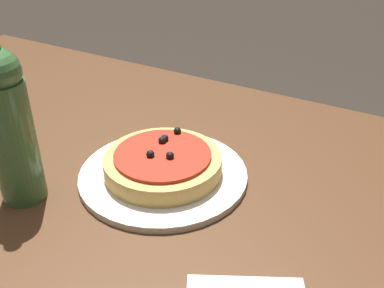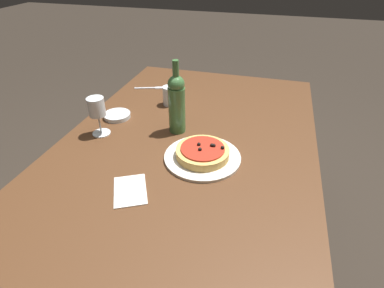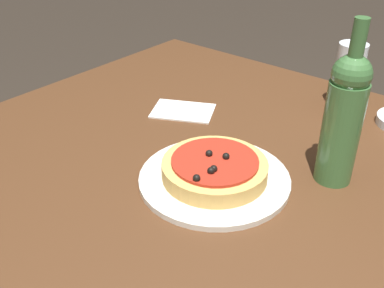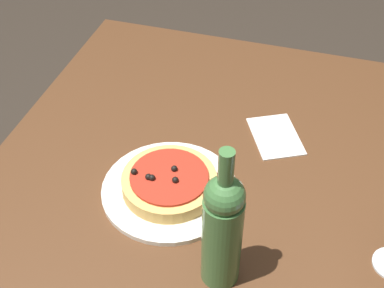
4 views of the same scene
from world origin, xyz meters
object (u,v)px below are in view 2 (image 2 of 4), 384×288
Objects in this scene: pizza at (203,152)px; wine_bottle at (177,103)px; dinner_plate at (202,157)px; side_bowl at (117,115)px; fork at (151,88)px; dining_table at (190,151)px; wine_glass at (97,109)px; water_cup at (170,96)px.

wine_bottle is at bearing 42.41° from pizza.
wine_bottle is at bearing 42.36° from dinner_plate.
side_bowl is at bearing 83.26° from wine_bottle.
pizza reaches higher than fork.
pizza reaches higher than dinner_plate.
dinner_plate is 1.44× the size of pizza.
wine_glass is at bearing 101.15° from dining_table.
pizza reaches higher than side_bowl.
dining_table is at bearing 34.10° from pizza.
wine_glass reaches higher than fork.
dining_table is 16.12× the size of water_cup.
fork is (0.17, 0.17, -0.05)m from water_cup.
wine_bottle reaches higher than wine_glass.
wine_bottle reaches higher than pizza.
fork is at bearing -2.51° from wine_glass.
side_bowl reaches higher than dining_table.
dining_table is 9.36× the size of fork.
wine_bottle is 1.90× the size of fork.
wine_bottle is (0.17, 0.16, 0.11)m from pizza.
pizza is at bearing -137.59° from wine_bottle.
dining_table is 5.30× the size of dinner_plate.
dining_table is 7.63× the size of pizza.
wine_glass reaches higher than dinner_plate.
side_bowl is (0.21, 0.47, 0.00)m from dinner_plate.
wine_glass is (0.06, 0.47, 0.09)m from pizza.
wine_glass is at bearing 83.02° from pizza.
side_bowl reaches higher than dinner_plate.
fork is at bearing -3.92° from side_bowl.
pizza is 0.52m from side_bowl.
pizza is 2.11× the size of water_cup.
wine_bottle is 0.28m from water_cup.
dinner_plate is 0.27m from wine_bottle.
fork is at bearing 38.81° from dining_table.
fork is (0.45, 0.36, 0.08)m from dining_table.
dinner_plate is (-0.13, -0.09, 0.08)m from dining_table.
fork is (0.41, 0.29, -0.13)m from wine_bottle.
wine_glass is (-0.08, 0.38, 0.19)m from dining_table.
dining_table is at bearing -78.85° from wine_glass.
wine_bottle is at bearing -96.74° from side_bowl.
wine_glass is 0.19m from side_bowl.
wine_bottle is 0.34m from side_bowl.
fork reaches higher than dining_table.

